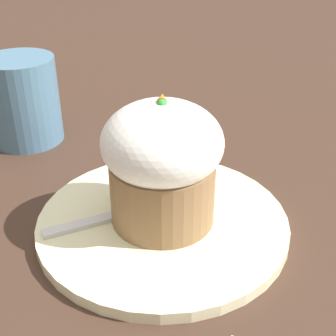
{
  "coord_description": "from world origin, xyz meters",
  "views": [
    {
      "loc": [
        -0.33,
        -0.01,
        0.25
      ],
      "look_at": [
        0.0,
        -0.0,
        0.06
      ],
      "focal_mm": 50.0,
      "sensor_mm": 36.0,
      "label": 1
    }
  ],
  "objects": [
    {
      "name": "ground_plane",
      "position": [
        0.0,
        0.0,
        0.0
      ],
      "size": [
        4.0,
        4.0,
        0.0
      ],
      "primitive_type": "plane",
      "color": "#3D281E"
    },
    {
      "name": "coffee_cup",
      "position": [
        0.17,
        0.16,
        0.05
      ],
      "size": [
        0.11,
        0.08,
        0.1
      ],
      "color": "teal",
      "rests_on": "ground_plane"
    },
    {
      "name": "spoon",
      "position": [
        0.01,
        0.02,
        0.01
      ],
      "size": [
        0.07,
        0.12,
        0.01
      ],
      "color": "silver",
      "rests_on": "dessert_plate"
    },
    {
      "name": "dessert_plate",
      "position": [
        0.0,
        0.0,
        0.01
      ],
      "size": [
        0.22,
        0.22,
        0.01
      ],
      "color": "beige",
      "rests_on": "ground_plane"
    },
    {
      "name": "carrot_cake",
      "position": [
        0.0,
        -0.0,
        0.07
      ],
      "size": [
        0.1,
        0.1,
        0.11
      ],
      "color": "olive",
      "rests_on": "dessert_plate"
    }
  ]
}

